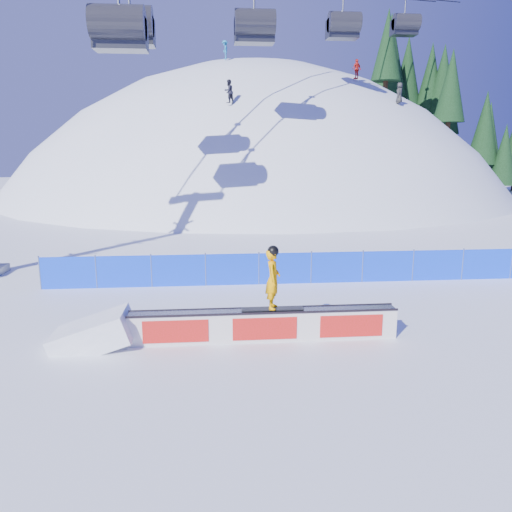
{
  "coord_description": "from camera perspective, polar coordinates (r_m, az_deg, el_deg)",
  "views": [
    {
      "loc": [
        -4.71,
        -13.69,
        5.05
      ],
      "look_at": [
        -3.42,
        1.01,
        1.86
      ],
      "focal_mm": 35.0,
      "sensor_mm": 36.0,
      "label": 1
    }
  ],
  "objects": [
    {
      "name": "distant_skiers",
      "position": [
        44.68,
        3.85,
        20.25
      ],
      "size": [
        15.13,
        12.48,
        6.54
      ],
      "color": "black",
      "rests_on": "ground"
    },
    {
      "name": "rail_box",
      "position": [
        13.47,
        0.91,
        -7.89
      ],
      "size": [
        7.16,
        0.51,
        0.86
      ],
      "rotation": [
        0.0,
        0.0,
        0.0
      ],
      "color": "silver",
      "rests_on": "ground"
    },
    {
      "name": "ground",
      "position": [
        15.33,
        13.28,
        -7.37
      ],
      "size": [
        160.0,
        160.0,
        0.0
      ],
      "primitive_type": "plane",
      "color": "white",
      "rests_on": "ground"
    },
    {
      "name": "snow_ramp",
      "position": [
        13.91,
        -18.04,
        -9.71
      ],
      "size": [
        2.12,
        1.33,
        1.32
      ],
      "primitive_type": null,
      "rotation": [
        0.0,
        -0.31,
        0.0
      ],
      "color": "white",
      "rests_on": "ground"
    },
    {
      "name": "snowboarder",
      "position": [
        13.11,
        1.94,
        -2.57
      ],
      "size": [
        1.65,
        0.65,
        1.73
      ],
      "rotation": [
        0.0,
        0.0,
        1.37
      ],
      "color": "black",
      "rests_on": "rail_box"
    },
    {
      "name": "snow_hill",
      "position": [
        60.45,
        -0.17,
        -10.22
      ],
      "size": [
        64.0,
        64.0,
        64.0
      ],
      "color": "white",
      "rests_on": "ground"
    },
    {
      "name": "treeline",
      "position": [
        62.05,
        23.69,
        14.85
      ],
      "size": [
        22.64,
        12.74,
        19.49
      ],
      "color": "black",
      "rests_on": "ground"
    },
    {
      "name": "safety_fence",
      "position": [
        19.3,
        9.24,
        -1.28
      ],
      "size": [
        22.05,
        0.05,
        1.3
      ],
      "color": "#0C3BED",
      "rests_on": "ground"
    }
  ]
}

